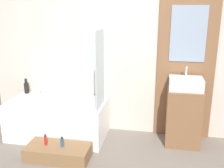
{
  "coord_description": "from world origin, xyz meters",
  "views": [
    {
      "loc": [
        0.6,
        -2.32,
        1.9
      ],
      "look_at": [
        0.03,
        0.69,
        1.02
      ],
      "focal_mm": 42.0,
      "sensor_mm": 36.0,
      "label": 1
    }
  ],
  "objects_px": {
    "bathtub": "(58,119)",
    "bottle_soap_primary": "(46,140)",
    "sink": "(186,84)",
    "wooden_step_bench": "(58,152)",
    "vase_round_light": "(36,90)",
    "bottle_soap_secondary": "(62,142)",
    "vase_tall_dark": "(26,87)"
  },
  "relations": [
    {
      "from": "vase_tall_dark",
      "to": "bottle_soap_secondary",
      "type": "relative_size",
      "value": 1.81
    },
    {
      "from": "vase_tall_dark",
      "to": "bottle_soap_primary",
      "type": "relative_size",
      "value": 1.61
    },
    {
      "from": "sink",
      "to": "bottle_soap_primary",
      "type": "relative_size",
      "value": 3.02
    },
    {
      "from": "sink",
      "to": "wooden_step_bench",
      "type": "bearing_deg",
      "value": -155.31
    },
    {
      "from": "bathtub",
      "to": "vase_tall_dark",
      "type": "relative_size",
      "value": 6.0
    },
    {
      "from": "wooden_step_bench",
      "to": "vase_round_light",
      "type": "bearing_deg",
      "value": 128.64
    },
    {
      "from": "vase_round_light",
      "to": "bottle_soap_secondary",
      "type": "distance_m",
      "value": 1.22
    },
    {
      "from": "wooden_step_bench",
      "to": "vase_tall_dark",
      "type": "xyz_separation_m",
      "value": [
        -0.88,
        0.9,
        0.58
      ]
    },
    {
      "from": "bathtub",
      "to": "bottle_soap_primary",
      "type": "height_order",
      "value": "bathtub"
    },
    {
      "from": "vase_round_light",
      "to": "bathtub",
      "type": "bearing_deg",
      "value": -29.6
    },
    {
      "from": "wooden_step_bench",
      "to": "sink",
      "type": "bearing_deg",
      "value": 24.69
    },
    {
      "from": "bottle_soap_primary",
      "to": "bottle_soap_secondary",
      "type": "relative_size",
      "value": 1.12
    },
    {
      "from": "vase_round_light",
      "to": "bottle_soap_primary",
      "type": "xyz_separation_m",
      "value": [
        0.53,
        -0.87,
        -0.38
      ]
    },
    {
      "from": "sink",
      "to": "bottle_soap_primary",
      "type": "height_order",
      "value": "sink"
    },
    {
      "from": "vase_round_light",
      "to": "bottle_soap_primary",
      "type": "height_order",
      "value": "vase_round_light"
    },
    {
      "from": "wooden_step_bench",
      "to": "vase_round_light",
      "type": "height_order",
      "value": "vase_round_light"
    },
    {
      "from": "wooden_step_bench",
      "to": "vase_round_light",
      "type": "relative_size",
      "value": 6.4
    },
    {
      "from": "vase_tall_dark",
      "to": "vase_round_light",
      "type": "bearing_deg",
      "value": -8.7
    },
    {
      "from": "vase_round_light",
      "to": "bottle_soap_secondary",
      "type": "bearing_deg",
      "value": -48.94
    },
    {
      "from": "vase_tall_dark",
      "to": "vase_round_light",
      "type": "xyz_separation_m",
      "value": [
        0.18,
        -0.03,
        -0.03
      ]
    },
    {
      "from": "bathtub",
      "to": "vase_round_light",
      "type": "xyz_separation_m",
      "value": [
        -0.46,
        0.26,
        0.35
      ]
    },
    {
      "from": "sink",
      "to": "bathtub",
      "type": "bearing_deg",
      "value": -175.83
    },
    {
      "from": "vase_tall_dark",
      "to": "vase_round_light",
      "type": "distance_m",
      "value": 0.19
    },
    {
      "from": "wooden_step_bench",
      "to": "bottle_soap_secondary",
      "type": "distance_m",
      "value": 0.16
    },
    {
      "from": "bathtub",
      "to": "sink",
      "type": "distance_m",
      "value": 1.96
    },
    {
      "from": "sink",
      "to": "bottle_soap_secondary",
      "type": "height_order",
      "value": "sink"
    },
    {
      "from": "bathtub",
      "to": "bottle_soap_primary",
      "type": "relative_size",
      "value": 9.67
    },
    {
      "from": "vase_round_light",
      "to": "bottle_soap_primary",
      "type": "relative_size",
      "value": 0.87
    },
    {
      "from": "vase_tall_dark",
      "to": "wooden_step_bench",
      "type": "bearing_deg",
      "value": -45.66
    },
    {
      "from": "sink",
      "to": "bottle_soap_secondary",
      "type": "xyz_separation_m",
      "value": [
        -1.56,
        -0.74,
        -0.66
      ]
    },
    {
      "from": "wooden_step_bench",
      "to": "sink",
      "type": "relative_size",
      "value": 1.84
    },
    {
      "from": "bathtub",
      "to": "vase_round_light",
      "type": "height_order",
      "value": "vase_round_light"
    }
  ]
}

